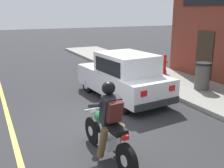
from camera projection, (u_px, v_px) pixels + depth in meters
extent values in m
plane|color=#2B2B2D|center=(91.00, 130.00, 6.60)|extent=(80.00, 80.00, 0.00)
cube|color=gray|center=(168.00, 80.00, 11.17)|extent=(2.60, 22.00, 0.14)
cube|color=#D1C64C|center=(4.00, 104.00, 8.44)|extent=(0.12, 19.80, 0.01)
cube|color=#2D2319|center=(204.00, 57.00, 10.87)|extent=(0.04, 0.90, 2.10)
cylinder|color=black|center=(93.00, 130.00, 5.86)|extent=(0.14, 0.62, 0.62)
cylinder|color=silver|center=(93.00, 130.00, 5.86)|extent=(0.13, 0.22, 0.22)
cylinder|color=black|center=(127.00, 160.00, 4.68)|extent=(0.14, 0.62, 0.62)
cylinder|color=silver|center=(127.00, 160.00, 4.68)|extent=(0.13, 0.22, 0.22)
cube|color=silver|center=(109.00, 141.00, 5.21)|extent=(0.30, 0.42, 0.24)
ellipsoid|color=#196B33|center=(103.00, 118.00, 5.31)|extent=(0.33, 0.54, 0.24)
cube|color=black|center=(115.00, 128.00, 4.92)|extent=(0.29, 0.57, 0.10)
cylinder|color=silver|center=(94.00, 119.00, 5.69)|extent=(0.09, 0.33, 0.68)
cylinder|color=silver|center=(97.00, 109.00, 5.51)|extent=(0.56, 0.07, 0.04)
sphere|color=silver|center=(93.00, 111.00, 5.69)|extent=(0.16, 0.16, 0.16)
cylinder|color=silver|center=(126.00, 153.00, 4.98)|extent=(0.11, 0.55, 0.08)
cube|color=red|center=(125.00, 138.00, 4.61)|extent=(0.12, 0.07, 0.08)
cylinder|color=brown|center=(103.00, 143.00, 5.05)|extent=(0.16, 0.36, 0.71)
cylinder|color=brown|center=(119.00, 139.00, 5.22)|extent=(0.16, 0.36, 0.71)
cube|color=#232328|center=(110.00, 109.00, 4.98)|extent=(0.36, 0.35, 0.57)
cylinder|color=#232328|center=(95.00, 105.00, 5.08)|extent=(0.12, 0.52, 0.26)
cylinder|color=#232328|center=(113.00, 102.00, 5.27)|extent=(0.12, 0.52, 0.26)
sphere|color=black|center=(109.00, 88.00, 4.92)|extent=(0.26, 0.26, 0.26)
cube|color=#4C1E19|center=(114.00, 111.00, 4.84)|extent=(0.29, 0.26, 0.42)
cylinder|color=black|center=(88.00, 84.00, 9.60)|extent=(0.23, 0.61, 0.60)
cylinder|color=silver|center=(88.00, 84.00, 9.60)|extent=(0.23, 0.34, 0.33)
cylinder|color=black|center=(121.00, 79.00, 10.31)|extent=(0.23, 0.61, 0.60)
cylinder|color=silver|center=(121.00, 79.00, 10.31)|extent=(0.23, 0.34, 0.33)
cylinder|color=black|center=(124.00, 103.00, 7.61)|extent=(0.23, 0.61, 0.60)
cylinder|color=silver|center=(124.00, 103.00, 7.61)|extent=(0.23, 0.34, 0.33)
cylinder|color=black|center=(162.00, 95.00, 8.32)|extent=(0.23, 0.61, 0.60)
cylinder|color=silver|center=(162.00, 95.00, 8.32)|extent=(0.23, 0.34, 0.33)
cube|color=silver|center=(122.00, 81.00, 8.88)|extent=(1.93, 3.82, 0.70)
cube|color=silver|center=(127.00, 64.00, 8.50)|extent=(1.59, 2.01, 0.66)
cube|color=black|center=(113.00, 61.00, 9.24)|extent=(1.35, 0.45, 0.51)
cube|color=black|center=(107.00, 67.00, 8.15)|extent=(0.15, 1.52, 0.46)
cube|color=black|center=(144.00, 62.00, 8.86)|extent=(0.15, 1.52, 0.46)
cube|color=silver|center=(85.00, 69.00, 10.14)|extent=(0.24, 0.06, 0.14)
cube|color=red|center=(144.00, 94.00, 7.05)|extent=(0.20, 0.06, 0.16)
cube|color=silver|center=(108.00, 66.00, 10.64)|extent=(0.24, 0.06, 0.14)
cube|color=red|center=(172.00, 88.00, 7.55)|extent=(0.20, 0.06, 0.16)
cube|color=#28282B|center=(97.00, 77.00, 10.47)|extent=(1.61, 0.25, 0.20)
cube|color=#28282B|center=(157.00, 104.00, 7.43)|extent=(1.61, 0.25, 0.20)
cylinder|color=#514C47|center=(202.00, 77.00, 9.43)|extent=(0.52, 0.52, 0.90)
cylinder|color=black|center=(203.00, 64.00, 9.30)|extent=(0.56, 0.56, 0.08)
cylinder|color=red|center=(164.00, 71.00, 11.99)|extent=(0.24, 0.24, 0.16)
cylinder|color=red|center=(164.00, 64.00, 11.90)|extent=(0.18, 0.18, 0.58)
sphere|color=red|center=(165.00, 56.00, 11.81)|extent=(0.20, 0.20, 0.20)
cylinder|color=red|center=(162.00, 63.00, 11.83)|extent=(0.10, 0.08, 0.08)
cylinder|color=red|center=(167.00, 62.00, 11.94)|extent=(0.10, 0.08, 0.08)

